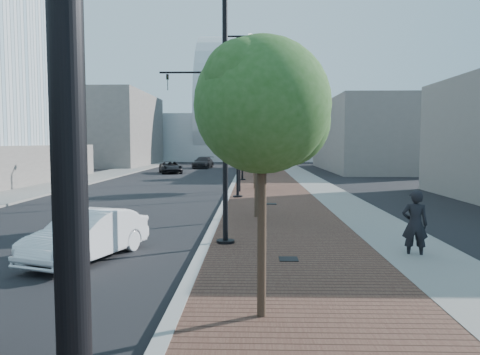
{
  "coord_description": "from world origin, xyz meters",
  "views": [
    {
      "loc": [
        1.43,
        -4.06,
        3.23
      ],
      "look_at": [
        1.0,
        12.0,
        2.0
      ],
      "focal_mm": 34.4,
      "sensor_mm": 36.0,
      "label": 1
    }
  ],
  "objects": [
    {
      "name": "sidewalk",
      "position": [
        3.5,
        40.0,
        0.06
      ],
      "size": [
        7.0,
        140.0,
        0.12
      ],
      "primitive_type": "cube",
      "color": "#4C2D23",
      "rests_on": "ground"
    },
    {
      "name": "concrete_strip",
      "position": [
        6.2,
        40.0,
        0.07
      ],
      "size": [
        2.4,
        140.0,
        0.13
      ],
      "primitive_type": "cube",
      "color": "slate",
      "rests_on": "ground"
    },
    {
      "name": "curb",
      "position": [
        0.0,
        40.0,
        0.07
      ],
      "size": [
        0.3,
        140.0,
        0.14
      ],
      "primitive_type": "cube",
      "color": "gray",
      "rests_on": "ground"
    },
    {
      "name": "west_sidewalk",
      "position": [
        -13.0,
        40.0,
        0.06
      ],
      "size": [
        4.0,
        140.0,
        0.12
      ],
      "primitive_type": "cube",
      "color": "slate",
      "rests_on": "ground"
    },
    {
      "name": "white_sedan",
      "position": [
        -3.12,
        8.35,
        0.67
      ],
      "size": [
        2.63,
        4.33,
        1.35
      ],
      "primitive_type": "imported",
      "rotation": [
        0.0,
        0.0,
        -0.32
      ],
      "color": "white",
      "rests_on": "ground"
    },
    {
      "name": "dark_car_mid",
      "position": [
        -7.14,
        43.84,
        0.63
      ],
      "size": [
        3.3,
        4.98,
        1.27
      ],
      "primitive_type": "imported",
      "rotation": [
        0.0,
        0.0,
        0.28
      ],
      "color": "black",
      "rests_on": "ground"
    },
    {
      "name": "dark_car_far",
      "position": [
        -4.76,
        53.49,
        0.72
      ],
      "size": [
        2.56,
        5.14,
        1.43
      ],
      "primitive_type": "imported",
      "rotation": [
        0.0,
        0.0,
        -0.12
      ],
      "color": "black",
      "rests_on": "ground"
    },
    {
      "name": "pedestrian",
      "position": [
        5.94,
        8.65,
        0.96
      ],
      "size": [
        0.77,
        0.58,
        1.92
      ],
      "primitive_type": "imported",
      "rotation": [
        0.0,
        0.0,
        2.96
      ],
      "color": "black",
      "rests_on": "ground"
    },
    {
      "name": "streetlight_1",
      "position": [
        0.49,
        10.0,
        4.34
      ],
      "size": [
        1.44,
        0.56,
        9.21
      ],
      "color": "black",
      "rests_on": "ground"
    },
    {
      "name": "streetlight_2",
      "position": [
        0.6,
        22.0,
        4.82
      ],
      "size": [
        1.72,
        0.56,
        9.28
      ],
      "color": "black",
      "rests_on": "ground"
    },
    {
      "name": "streetlight_3",
      "position": [
        0.49,
        34.0,
        4.34
      ],
      "size": [
        1.44,
        0.56,
        9.21
      ],
      "color": "black",
      "rests_on": "ground"
    },
    {
      "name": "streetlight_4",
      "position": [
        0.6,
        46.0,
        4.82
      ],
      "size": [
        1.72,
        0.56,
        9.28
      ],
      "color": "black",
      "rests_on": "ground"
    },
    {
      "name": "traffic_mast",
      "position": [
        -0.3,
        25.0,
        4.98
      ],
      "size": [
        5.09,
        0.2,
        8.0
      ],
      "color": "black",
      "rests_on": "ground"
    },
    {
      "name": "tree_0",
      "position": [
        1.65,
        4.02,
        3.86
      ],
      "size": [
        2.44,
        2.4,
        5.07
      ],
      "color": "#382619",
      "rests_on": "ground"
    },
    {
      "name": "tree_1",
      "position": [
        1.65,
        15.02,
        3.79
      ],
      "size": [
        2.58,
        2.56,
        5.08
      ],
      "color": "#382619",
      "rests_on": "ground"
    },
    {
      "name": "tree_2",
      "position": [
        1.65,
        27.02,
        3.84
      ],
      "size": [
        2.78,
        2.78,
        5.24
      ],
      "color": "#382619",
      "rests_on": "ground"
    },
    {
      "name": "tree_3",
      "position": [
        1.65,
        39.02,
        3.63
      ],
      "size": [
        2.59,
        2.58,
        4.93
      ],
      "color": "#382619",
      "rests_on": "ground"
    },
    {
      "name": "convention_center",
      "position": [
        -2.0,
        85.0,
        6.0
      ],
      "size": [
        50.0,
        30.0,
        50.0
      ],
      "color": "#AAB0B4",
      "rests_on": "ground"
    },
    {
      "name": "commercial_block_nw",
      "position": [
        -20.0,
        60.0,
        5.0
      ],
      "size": [
        14.0,
        20.0,
        10.0
      ],
      "primitive_type": "cube",
      "color": "#66605C",
      "rests_on": "ground"
    },
    {
      "name": "commercial_block_ne",
      "position": [
        16.0,
        50.0,
        4.0
      ],
      "size": [
        12.0,
        22.0,
        8.0
      ],
      "primitive_type": "cube",
      "color": "slate",
      "rests_on": "ground"
    },
    {
      "name": "utility_cover_1",
      "position": [
        2.4,
        8.0,
        0.13
      ],
      "size": [
        0.5,
        0.5,
        0.02
      ],
      "primitive_type": "cube",
      "color": "black",
      "rests_on": "sidewalk"
    },
    {
      "name": "utility_cover_2",
      "position": [
        2.4,
        19.0,
        0.13
      ],
      "size": [
        0.5,
        0.5,
        0.02
      ],
      "primitive_type": "cube",
      "color": "black",
      "rests_on": "sidewalk"
    }
  ]
}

